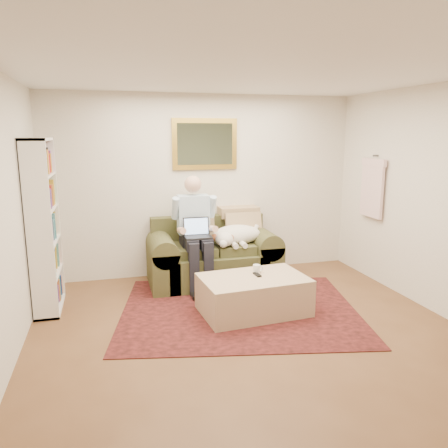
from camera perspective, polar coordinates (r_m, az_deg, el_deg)
name	(u,v)px	position (r m, az deg, el deg)	size (l,w,h in m)	color
room_shell	(251,210)	(4.33, 3.54, 1.81)	(4.51, 5.00, 2.61)	brown
rug	(239,309)	(5.26, 1.99, -11.10)	(2.73, 2.18, 0.01)	black
sofa	(213,260)	(6.12, -1.45, -4.78)	(1.78, 0.90, 1.07)	#4C4C28
seated_man	(196,233)	(5.80, -3.65, -1.23)	(0.59, 0.84, 1.49)	#8CB8D8
laptop	(197,232)	(5.73, -3.52, -1.02)	(0.34, 0.27, 0.25)	black
sleeping_dog	(237,235)	(6.02, 1.68, -1.39)	(0.73, 0.46, 0.27)	white
ottoman	(253,295)	(5.12, 3.86, -9.22)	(1.19, 0.76, 0.43)	tan
coffee_mug	(257,269)	(5.18, 4.27, -5.86)	(0.08, 0.08, 0.10)	white
tv_remote	(257,275)	(5.10, 4.36, -6.60)	(0.05, 0.15, 0.02)	black
bookshelf	(43,226)	(5.44, -22.52, -0.25)	(0.28, 0.80, 2.00)	white
wall_mirror	(205,144)	(6.32, -2.51, 10.39)	(0.94, 0.04, 0.72)	gold
hanging_shirt	(372,185)	(6.41, 18.81, 4.88)	(0.06, 0.52, 0.90)	#FED1D5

